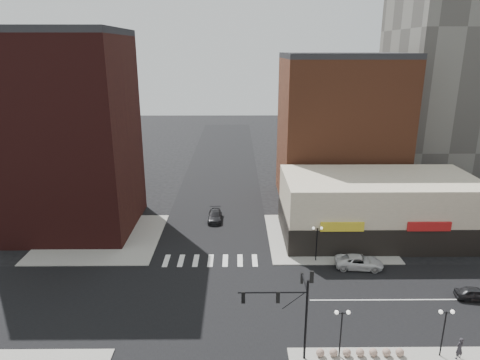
{
  "coord_description": "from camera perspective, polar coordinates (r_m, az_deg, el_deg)",
  "views": [
    {
      "loc": [
        2.92,
        -36.14,
        23.42
      ],
      "look_at": [
        3.26,
        4.11,
        11.0
      ],
      "focal_mm": 32.0,
      "sensor_mm": 36.0,
      "label": 1
    }
  ],
  "objects": [
    {
      "name": "dark_sedan_north",
      "position": [
        60.94,
        -3.37,
        -4.79
      ],
      "size": [
        1.94,
        4.71,
        1.36
      ],
      "primitive_type": "imported",
      "rotation": [
        0.0,
        0.0,
        0.01
      ],
      "color": "black",
      "rests_on": "ground"
    },
    {
      "name": "building_ne_midrise",
      "position": [
        68.71,
        13.14,
        6.29
      ],
      "size": [
        18.0,
        15.0,
        22.0
      ],
      "primitive_type": "cube",
      "color": "brown",
      "rests_on": "ground"
    },
    {
      "name": "building_ne_row",
      "position": [
        57.85,
        17.81,
        -4.07
      ],
      "size": [
        24.2,
        12.2,
        8.0
      ],
      "color": "beige",
      "rests_on": "ground"
    },
    {
      "name": "sidewalk_ne",
      "position": [
        56.96,
        11.39,
        -7.43
      ],
      "size": [
        15.0,
        15.0,
        0.12
      ],
      "primitive_type": "cube",
      "color": "gray",
      "rests_on": "ground"
    },
    {
      "name": "white_suv",
      "position": [
        50.08,
        15.6,
        -10.48
      ],
      "size": [
        5.49,
        2.95,
        1.47
      ],
      "primitive_type": "imported",
      "rotation": [
        0.0,
        0.0,
        1.47
      ],
      "color": "silver",
      "rests_on": "ground"
    },
    {
      "name": "sidewalk_nw",
      "position": [
        58.42,
        -17.94,
        -7.31
      ],
      "size": [
        15.0,
        15.0,
        0.12
      ],
      "primitive_type": "cube",
      "color": "gray",
      "rests_on": "ground"
    },
    {
      "name": "street_lamp_ne",
      "position": [
        49.35,
        10.24,
        -7.21
      ],
      "size": [
        1.22,
        0.32,
        4.16
      ],
      "color": "black",
      "rests_on": "sidewalk_ne"
    },
    {
      "name": "traffic_signal",
      "position": [
        34.07,
        7.14,
        -15.81
      ],
      "size": [
        5.59,
        3.09,
        7.77
      ],
      "color": "black",
      "rests_on": "ground"
    },
    {
      "name": "street_lamp_se_b",
      "position": [
        38.15,
        25.68,
        -16.6
      ],
      "size": [
        1.22,
        0.32,
        4.16
      ],
      "color": "black",
      "rests_on": "sidewalk_se"
    },
    {
      "name": "road_ew",
      "position": [
        43.16,
        -4.45,
        -15.76
      ],
      "size": [
        200.0,
        14.0,
        0.02
      ],
      "primitive_type": "cube",
      "color": "black",
      "rests_on": "ground"
    },
    {
      "name": "pedestrian",
      "position": [
        39.67,
        27.21,
        -19.32
      ],
      "size": [
        0.81,
        0.69,
        1.88
      ],
      "primitive_type": "imported",
      "rotation": [
        0.0,
        0.0,
        3.55
      ],
      "color": "#262429",
      "rests_on": "sidewalk_se"
    },
    {
      "name": "building_nw_low",
      "position": [
        80.26,
        -26.3,
        2.82
      ],
      "size": [
        20.0,
        18.0,
        12.0
      ],
      "primitive_type": "cube",
      "color": "#391412",
      "rests_on": "ground"
    },
    {
      "name": "building_nw",
      "position": [
        59.87,
        -22.05,
        5.39
      ],
      "size": [
        16.0,
        15.0,
        25.0
      ],
      "primitive_type": "cube",
      "color": "#391412",
      "rests_on": "ground"
    },
    {
      "name": "street_lamp_se_a",
      "position": [
        35.53,
        13.41,
        -17.89
      ],
      "size": [
        1.22,
        0.32,
        4.16
      ],
      "color": "black",
      "rests_on": "sidewalk_se"
    },
    {
      "name": "ground",
      "position": [
        43.16,
        -4.45,
        -15.77
      ],
      "size": [
        240.0,
        240.0,
        0.0
      ],
      "primitive_type": "plane",
      "color": "black",
      "rests_on": "ground"
    },
    {
      "name": "bollard_row",
      "position": [
        37.6,
        15.71,
        -21.25
      ],
      "size": [
        6.96,
        0.66,
        0.66
      ],
      "color": "gray",
      "rests_on": "sidewalk_se"
    },
    {
      "name": "dark_sedan_east",
      "position": [
        48.62,
        28.89,
        -13.14
      ],
      "size": [
        3.9,
        1.97,
        1.27
      ],
      "primitive_type": "imported",
      "rotation": [
        0.0,
        0.0,
        1.44
      ],
      "color": "black",
      "rests_on": "ground"
    },
    {
      "name": "road_ns",
      "position": [
        43.15,
        -4.45,
        -15.76
      ],
      "size": [
        14.0,
        200.0,
        0.02
      ],
      "primitive_type": "cube",
      "color": "black",
      "rests_on": "ground"
    }
  ]
}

